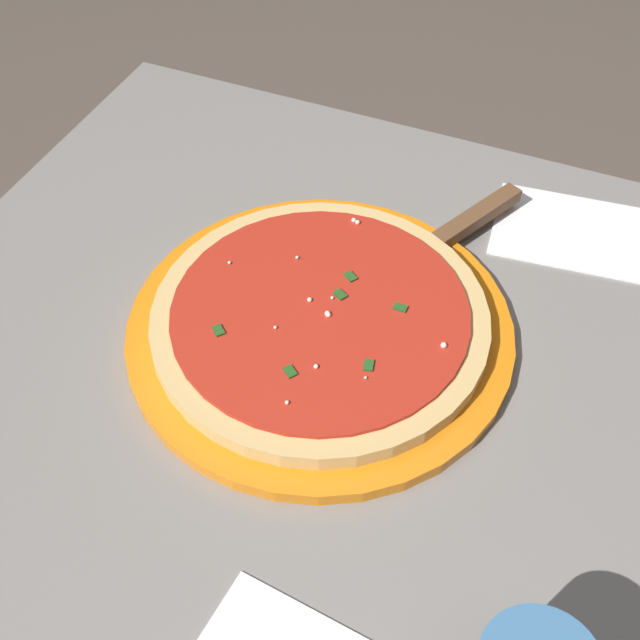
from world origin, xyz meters
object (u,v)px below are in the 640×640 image
pizza (320,318)px  pizza_server (446,238)px  napkin_folded_right (569,231)px  serving_plate (320,330)px

pizza → pizza_server: bearing=-115.6°
napkin_folded_right → pizza: bearing=51.6°
serving_plate → pizza: bearing=-173.9°
pizza_server → napkin_folded_right: size_ratio=1.42×
serving_plate → pizza_server: 0.17m
pizza → pizza_server: pizza is taller
napkin_folded_right → pizza_server: bearing=35.6°
pizza → napkin_folded_right: size_ratio=2.00×
serving_plate → napkin_folded_right: size_ratio=2.31×
serving_plate → pizza: 0.02m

